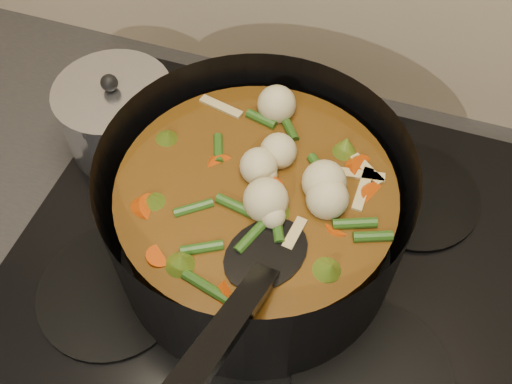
% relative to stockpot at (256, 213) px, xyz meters
% --- Properties ---
extents(counter, '(2.64, 0.64, 0.91)m').
position_rel_stockpot_xyz_m(counter, '(0.01, 0.01, -0.55)').
color(counter, brown).
rests_on(counter, ground).
extents(stovetop, '(0.62, 0.54, 0.03)m').
position_rel_stockpot_xyz_m(stovetop, '(0.01, 0.01, -0.09)').
color(stovetop, black).
rests_on(stovetop, counter).
extents(stockpot, '(0.42, 0.51, 0.25)m').
position_rel_stockpot_xyz_m(stockpot, '(0.00, 0.00, 0.00)').
color(stockpot, black).
rests_on(stockpot, stovetop).
extents(saucepan, '(0.16, 0.16, 0.13)m').
position_rel_stockpot_xyz_m(saucepan, '(-0.24, 0.10, -0.03)').
color(saucepan, silver).
rests_on(saucepan, stovetop).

